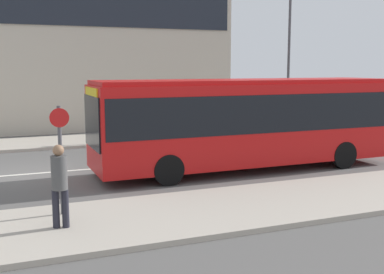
# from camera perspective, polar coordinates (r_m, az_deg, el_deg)

# --- Properties ---
(ground_plane) EXTENTS (120.00, 120.00, 0.00)m
(ground_plane) POSITION_cam_1_polar(r_m,az_deg,el_deg) (17.07, -18.55, -4.16)
(ground_plane) COLOR #595654
(sidewalk_near) EXTENTS (44.00, 3.50, 0.13)m
(sidewalk_near) POSITION_cam_1_polar(r_m,az_deg,el_deg) (11.03, -16.35, -10.54)
(sidewalk_near) COLOR #B2A899
(sidewalk_near) RESTS_ON ground_plane
(sidewalk_far) EXTENTS (44.00, 3.50, 0.13)m
(sidewalk_far) POSITION_cam_1_polar(r_m,az_deg,el_deg) (23.20, -19.59, -0.82)
(sidewalk_far) COLOR #B2A899
(sidewalk_far) RESTS_ON ground_plane
(lane_centerline) EXTENTS (41.80, 0.16, 0.01)m
(lane_centerline) POSITION_cam_1_polar(r_m,az_deg,el_deg) (17.07, -18.55, -4.15)
(lane_centerline) COLOR silver
(lane_centerline) RESTS_ON ground_plane
(city_bus) EXTENTS (10.63, 2.60, 3.13)m
(city_bus) POSITION_cam_1_polar(r_m,az_deg,el_deg) (16.73, 6.41, 2.25)
(city_bus) COLOR red
(city_bus) RESTS_ON ground_plane
(parked_car_0) EXTENTS (4.07, 1.79, 1.26)m
(parked_car_0) POSITION_cam_1_polar(r_m,az_deg,el_deg) (24.85, 13.16, 1.29)
(parked_car_0) COLOR #4C5156
(parked_car_0) RESTS_ON ground_plane
(parked_car_1) EXTENTS (4.08, 1.90, 1.28)m
(parked_car_1) POSITION_cam_1_polar(r_m,az_deg,el_deg) (27.99, 21.48, 1.72)
(parked_car_1) COLOR maroon
(parked_car_1) RESTS_ON ground_plane
(pedestrian_near_stop) EXTENTS (0.34, 0.34, 1.81)m
(pedestrian_near_stop) POSITION_cam_1_polar(r_m,az_deg,el_deg) (10.65, -15.43, -5.00)
(pedestrian_near_stop) COLOR #23232D
(pedestrian_near_stop) RESTS_ON sidewalk_near
(bus_stop_sign) EXTENTS (0.44, 0.12, 2.56)m
(bus_stop_sign) POSITION_cam_1_polar(r_m,az_deg,el_deg) (11.52, -15.33, -1.66)
(bus_stop_sign) COLOR #4C4C51
(bus_stop_sign) RESTS_ON sidewalk_near
(street_lamp) EXTENTS (0.36, 0.36, 7.78)m
(street_lamp) POSITION_cam_1_polar(r_m,az_deg,el_deg) (26.22, 11.45, 10.89)
(street_lamp) COLOR #4C4C51
(street_lamp) RESTS_ON sidewalk_far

